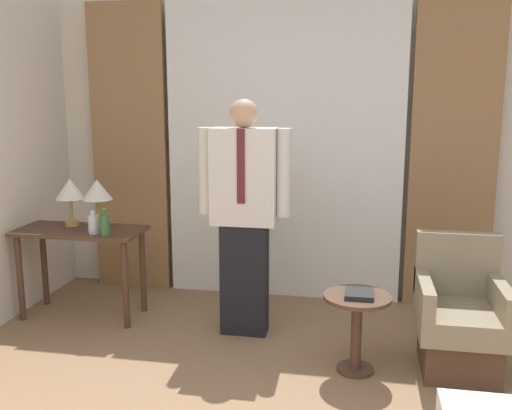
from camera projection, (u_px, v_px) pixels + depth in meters
wall_back at (285, 144)px, 5.04m from camera, size 10.00×0.06×2.70m
curtain_sheer_center at (283, 152)px, 4.93m from camera, size 2.04×0.06×2.58m
curtain_drape_left at (130, 150)px, 5.18m from camera, size 0.70×0.06×2.58m
curtain_drape_right at (453, 156)px, 4.68m from camera, size 0.70×0.06×2.58m
desk at (81, 245)px, 4.58m from camera, size 1.01×0.48×0.73m
table_lamp_left at (70, 191)px, 4.61m from camera, size 0.24×0.24×0.39m
table_lamp_right at (97, 192)px, 4.57m from camera, size 0.24×0.24×0.39m
bottle_near_edge at (105, 225)px, 4.32m from camera, size 0.07×0.07×0.21m
bottle_by_lamp at (93, 224)px, 4.39m from camera, size 0.08×0.08×0.18m
person at (244, 210)px, 4.18m from camera, size 0.69×0.23×1.76m
armchair at (459, 321)px, 3.73m from camera, size 0.55×0.63×0.87m
side_table at (357, 320)px, 3.68m from camera, size 0.44×0.44×0.52m
book at (359, 294)px, 3.63m from camera, size 0.18×0.21×0.03m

